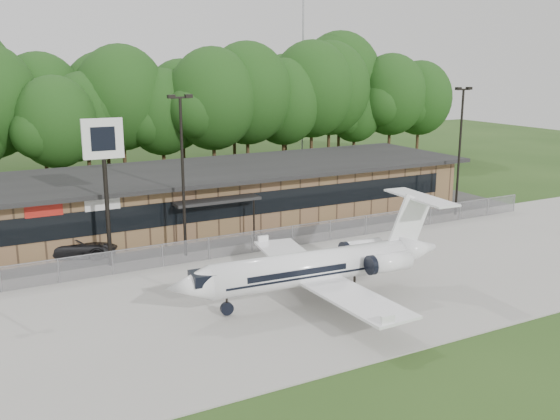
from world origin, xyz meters
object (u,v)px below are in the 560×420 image
suv (73,246)px  pole_sign (104,155)px  business_jet (320,267)px  terminal (213,194)px

suv → pole_sign: (1.63, -2.99, 6.11)m
suv → business_jet: bearing=-125.8°
business_jet → pole_sign: pole_sign is taller
business_jet → suv: size_ratio=2.82×
terminal → suv: terminal is taller
terminal → suv: (-11.32, -4.15, -1.42)m
terminal → pole_sign: bearing=-143.6°
business_jet → pole_sign: bearing=131.0°
terminal → business_jet: bearing=-94.7°
terminal → pole_sign: 12.92m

